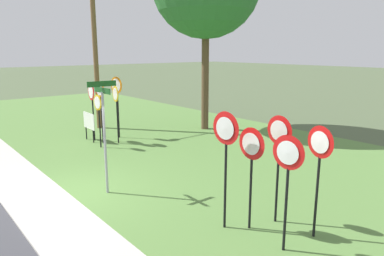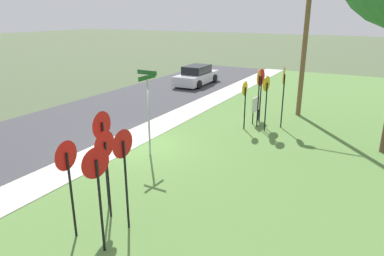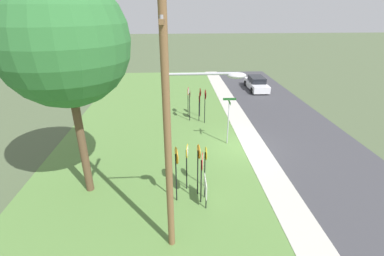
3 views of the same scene
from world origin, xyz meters
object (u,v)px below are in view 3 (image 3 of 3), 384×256
stop_sign_near_right (176,163)px  yield_sign_far_left (188,95)px  utility_pole (172,127)px  street_name_post (228,117)px  parked_sedan_distant (256,84)px  notice_board (205,188)px  yield_sign_near_left (190,98)px  yield_sign_near_right (200,95)px  oak_tree_left (63,42)px  stop_sign_far_left (187,158)px  stop_sign_far_center (198,160)px  yield_sign_center (205,98)px  stop_sign_far_right (202,167)px  yield_sign_far_right (200,100)px  stop_sign_near_left (206,159)px

stop_sign_near_right → yield_sign_far_left: 10.71m
stop_sign_near_right → utility_pole: utility_pole is taller
yield_sign_far_left → utility_pole: size_ratio=0.27×
street_name_post → parked_sedan_distant: (12.63, -5.51, -1.25)m
stop_sign_near_right → notice_board: 1.77m
yield_sign_near_left → notice_board: bearing=-177.5°
stop_sign_near_right → street_name_post: bearing=-40.9°
yield_sign_near_right → oak_tree_left: (-9.46, 6.32, 5.25)m
stop_sign_far_left → parked_sedan_distant: size_ratio=0.52×
stop_sign_far_center → yield_sign_center: (8.71, -1.27, 0.09)m
utility_pole → notice_board: size_ratio=7.24×
stop_sign_far_right → utility_pole: size_ratio=0.28×
stop_sign_near_right → street_name_post: (5.58, -3.37, -0.17)m
stop_sign_far_right → yield_sign_center: bearing=-0.3°
yield_sign_far_left → notice_board: size_ratio=1.96×
yield_sign_far_right → parked_sedan_distant: yield_sign_far_right is taller
yield_sign_far_right → oak_tree_left: (-8.41, 6.17, 5.29)m
stop_sign_far_right → oak_tree_left: (1.32, 5.40, 5.13)m
stop_sign_far_left → oak_tree_left: oak_tree_left is taller
stop_sign_far_left → stop_sign_near_right: bearing=157.8°
stop_sign_far_center → notice_board: stop_sign_far_center is taller
stop_sign_far_left → notice_board: (-1.11, -0.77, -0.94)m
yield_sign_far_left → stop_sign_far_right: bearing=-168.6°
yield_sign_far_right → street_name_post: (-3.93, -1.49, 0.12)m
yield_sign_near_right → parked_sedan_distant: size_ratio=0.51×
yield_sign_near_right → yield_sign_center: bearing=-175.2°
stop_sign_far_left → street_name_post: street_name_post is taller
stop_sign_far_left → oak_tree_left: bearing=95.6°
street_name_post → yield_sign_center: bearing=18.6°
stop_sign_near_left → stop_sign_far_left: (-0.18, 0.90, 0.21)m
yield_sign_near_left → yield_sign_far_right: (-0.17, -0.72, -0.15)m
stop_sign_far_right → yield_sign_center: size_ratio=0.96×
stop_sign_far_right → utility_pole: (-2.31, 1.20, 2.99)m
stop_sign_far_right → yield_sign_far_right: size_ratio=1.11×
yield_sign_near_left → yield_sign_center: 1.26m
stop_sign_near_left → yield_sign_near_right: yield_sign_near_right is taller
yield_sign_far_left → oak_tree_left: bearing=161.8°
stop_sign_near_right → stop_sign_near_left: bearing=-63.7°
oak_tree_left → street_name_post: bearing=-59.7°
stop_sign_near_right → yield_sign_center: bearing=-23.9°
stop_sign_far_center → utility_pole: size_ratio=0.29×
stop_sign_near_left → oak_tree_left: size_ratio=0.23×
stop_sign_far_left → yield_sign_center: bearing=-3.6°
parked_sedan_distant → stop_sign_near_right: bearing=154.6°
stop_sign_far_left → utility_pole: size_ratio=0.27×
stop_sign_far_left → yield_sign_near_left: 8.86m
utility_pole → parked_sedan_distant: utility_pole is taller
street_name_post → oak_tree_left: size_ratio=0.32×
stop_sign_far_left → stop_sign_far_right: bearing=-142.1°
stop_sign_near_left → yield_sign_far_left: 9.63m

